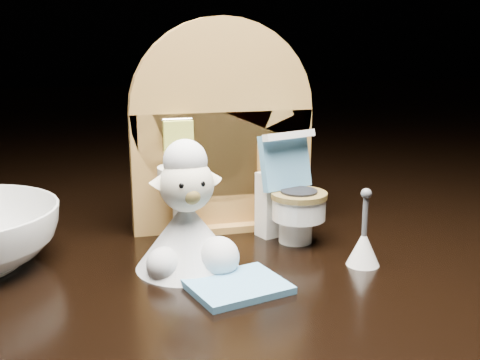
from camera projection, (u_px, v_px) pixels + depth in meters
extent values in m
cube|color=black|center=(245.00, 329.00, 0.40)|extent=(2.50, 2.50, 0.10)
cube|color=#A77839|center=(222.00, 170.00, 0.43)|extent=(0.13, 0.02, 0.09)
cylinder|color=#A77839|center=(222.00, 111.00, 0.42)|extent=(0.13, 0.02, 0.13)
cube|color=#A77839|center=(223.00, 224.00, 0.44)|extent=(0.05, 0.04, 0.01)
cylinder|color=white|center=(181.00, 208.00, 0.41)|extent=(0.01, 0.01, 0.04)
cylinder|color=white|center=(181.00, 174.00, 0.41)|extent=(0.03, 0.03, 0.01)
cylinder|color=silver|center=(179.00, 157.00, 0.41)|extent=(0.00, 0.00, 0.01)
cube|color=#BDC546|center=(178.00, 137.00, 0.41)|extent=(0.02, 0.01, 0.02)
cube|color=#A77839|center=(274.00, 158.00, 0.43)|extent=(0.02, 0.01, 0.02)
cylinder|color=beige|center=(276.00, 168.00, 0.43)|extent=(0.02, 0.02, 0.02)
cylinder|color=white|center=(295.00, 230.00, 0.41)|extent=(0.02, 0.02, 0.02)
cylinder|color=white|center=(299.00, 208.00, 0.41)|extent=(0.04, 0.04, 0.02)
cylinder|color=brown|center=(299.00, 195.00, 0.40)|extent=(0.04, 0.04, 0.00)
cube|color=white|center=(278.00, 203.00, 0.42)|extent=(0.03, 0.02, 0.05)
cube|color=#5898C4|center=(285.00, 161.00, 0.41)|extent=(0.04, 0.03, 0.04)
cube|color=white|center=(289.00, 135.00, 0.40)|extent=(0.04, 0.02, 0.01)
cylinder|color=#7BA437|center=(288.00, 162.00, 0.42)|extent=(0.01, 0.01, 0.01)
cube|color=#5898C4|center=(237.00, 286.00, 0.34)|extent=(0.06, 0.05, 0.00)
cone|color=white|center=(363.00, 247.00, 0.37)|extent=(0.02, 0.02, 0.02)
cylinder|color=#59595B|center=(365.00, 216.00, 0.36)|extent=(0.00, 0.00, 0.03)
sphere|color=#59595B|center=(366.00, 194.00, 0.36)|extent=(0.01, 0.01, 0.01)
cone|color=silver|center=(187.00, 234.00, 0.36)|extent=(0.06, 0.06, 0.04)
sphere|color=silver|center=(218.00, 257.00, 0.36)|extent=(0.03, 0.03, 0.03)
sphere|color=silver|center=(164.00, 265.00, 0.35)|extent=(0.02, 0.02, 0.02)
sphere|color=#F0E4C5|center=(187.00, 185.00, 0.35)|extent=(0.03, 0.03, 0.03)
sphere|color=olive|center=(191.00, 195.00, 0.34)|extent=(0.01, 0.01, 0.01)
sphere|color=silver|center=(185.00, 161.00, 0.35)|extent=(0.03, 0.03, 0.03)
cone|color=#F0E4C5|center=(161.00, 179.00, 0.35)|extent=(0.02, 0.01, 0.01)
cone|color=#F0E4C5|center=(210.00, 175.00, 0.36)|extent=(0.02, 0.01, 0.01)
sphere|color=black|center=(182.00, 186.00, 0.34)|extent=(0.00, 0.00, 0.00)
sphere|color=black|center=(202.00, 184.00, 0.34)|extent=(0.00, 0.00, 0.00)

